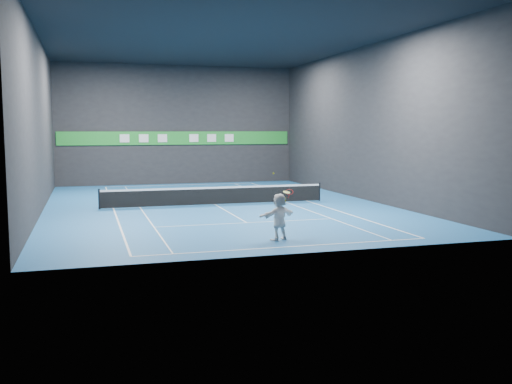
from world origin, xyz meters
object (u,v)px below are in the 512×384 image
object	(u,v)px
tennis_net	(216,195)
tennis_racket	(289,193)
player	(279,217)
tennis_ball	(274,173)

from	to	relation	value
tennis_net	tennis_racket	size ratio (longest dim) A/B	22.44
player	tennis_racket	bearing A→B (deg)	164.23
player	tennis_net	distance (m)	10.59
player	tennis_ball	size ratio (longest dim) A/B	27.74
tennis_net	tennis_racket	world-z (taller)	tennis_racket
tennis_ball	tennis_net	distance (m)	10.80
tennis_net	tennis_racket	bearing A→B (deg)	-87.47
tennis_ball	tennis_racket	size ratio (longest dim) A/B	0.11
player	tennis_racket	world-z (taller)	tennis_racket
tennis_ball	tennis_racket	bearing A→B (deg)	7.13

